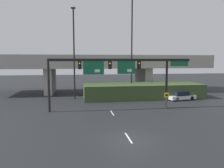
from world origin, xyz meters
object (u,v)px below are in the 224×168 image
(speed_limit_sign, at_px, (166,98))
(parked_sedan_near_right, at_px, (181,96))
(highway_light_pole_near, at_px, (74,52))
(highway_light_pole_far, at_px, (132,43))
(signal_gantry, at_px, (117,68))

(speed_limit_sign, distance_m, parked_sedan_near_right, 7.82)
(highway_light_pole_near, height_order, highway_light_pole_far, highway_light_pole_far)
(signal_gantry, xyz_separation_m, speed_limit_sign, (6.10, -0.89, -3.79))
(highway_light_pole_near, distance_m, highway_light_pole_far, 9.65)
(signal_gantry, height_order, highway_light_pole_near, highway_light_pole_near)
(signal_gantry, relative_size, parked_sedan_near_right, 3.84)
(highway_light_pole_near, relative_size, parked_sedan_near_right, 3.09)
(highway_light_pole_near, height_order, parked_sedan_near_right, highway_light_pole_near)
(speed_limit_sign, relative_size, highway_light_pole_near, 0.15)
(signal_gantry, relative_size, highway_light_pole_far, 1.03)
(signal_gantry, bearing_deg, highway_light_pole_far, 66.23)
(signal_gantry, bearing_deg, highway_light_pole_near, 121.70)
(speed_limit_sign, relative_size, highway_light_pole_far, 0.13)
(speed_limit_sign, height_order, highway_light_pole_far, highway_light_pole_far)
(signal_gantry, distance_m, parked_sedan_near_right, 13.00)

